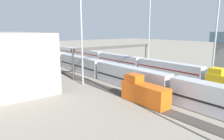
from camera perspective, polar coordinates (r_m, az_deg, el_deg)
ground_plane at (r=63.50m, az=1.60°, el=-1.16°), size 400.00×400.00×0.00m
track_bed_0 at (r=71.97m, az=9.27°, el=0.23°), size 140.00×2.80×0.12m
track_bed_1 at (r=68.43m, az=6.43°, el=-0.27°), size 140.00×2.80×0.12m
track_bed_2 at (r=65.08m, az=3.29°, el=-0.82°), size 140.00×2.80×0.12m
track_bed_3 at (r=61.95m, az=-0.18°, el=-1.42°), size 140.00×2.80×0.12m
track_bed_4 at (r=59.08m, az=-4.00°, el=-2.08°), size 140.00×2.80×0.12m
track_bed_5 at (r=56.51m, az=-8.20°, el=-2.79°), size 140.00×2.80×0.12m
train_on_track_0 at (r=74.58m, az=6.86°, el=2.23°), size 139.00×3.06×4.40m
train_on_track_4 at (r=57.57m, az=-3.36°, el=0.16°), size 95.60×3.06×5.00m
train_on_track_5 at (r=38.64m, az=9.00°, el=-6.24°), size 10.00×3.00×5.00m
light_mast_0 at (r=72.86m, az=10.75°, el=16.38°), size 2.80×0.70×32.87m
light_mast_2 at (r=61.35m, az=28.22°, el=16.37°), size 2.80×0.70×33.07m
light_mast_3 at (r=50.27m, az=-8.90°, el=16.90°), size 2.80×0.70×29.76m
signal_gantry at (r=63.55m, az=0.70°, el=5.75°), size 0.70×30.00×8.80m
control_tower at (r=68.42m, az=29.13°, el=4.89°), size 6.00×6.00×13.24m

